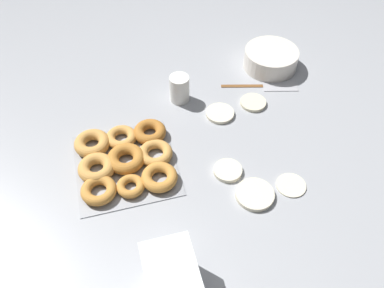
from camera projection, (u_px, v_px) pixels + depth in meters
ground_plane at (218, 148)px, 1.28m from camera, size 3.00×3.00×0.00m
pancake_0 at (227, 171)px, 1.22m from camera, size 0.09×0.09×0.01m
pancake_1 at (253, 103)px, 1.42m from camera, size 0.09×0.09×0.01m
pancake_2 at (220, 113)px, 1.38m from camera, size 0.10×0.10×0.01m
pancake_3 at (291, 185)px, 1.18m from camera, size 0.09×0.09×0.01m
pancake_4 at (255, 195)px, 1.16m from camera, size 0.11×0.11×0.01m
donut_tray at (124, 159)px, 1.23m from camera, size 0.31×0.30×0.04m
batter_bowl at (271, 59)px, 1.53m from camera, size 0.20×0.20×0.07m
container_stack at (172, 281)px, 0.92m from camera, size 0.15×0.12×0.15m
paper_cup at (179, 89)px, 1.40m from camera, size 0.07×0.07×0.10m
spatula at (272, 86)px, 1.48m from camera, size 0.11×0.28×0.01m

